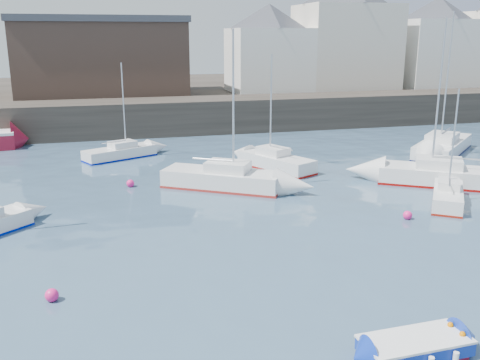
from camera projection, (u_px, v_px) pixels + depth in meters
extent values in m
plane|color=#2D4760|center=(341.00, 326.00, 16.39)|extent=(220.00, 220.00, 0.00)
cube|color=#28231E|center=(175.00, 116.00, 48.62)|extent=(90.00, 5.00, 3.00)
cube|color=#28231E|center=(154.00, 96.00, 65.43)|extent=(90.00, 32.00, 2.80)
cube|color=beige|center=(345.00, 47.00, 58.61)|extent=(10.00, 8.00, 9.00)
cube|color=white|center=(435.00, 54.00, 61.08)|extent=(9.00, 7.00, 7.50)
pyramid|color=#3A3D44|center=(439.00, 8.00, 59.77)|extent=(11.88, 11.88, 2.45)
cube|color=white|center=(269.00, 60.00, 56.23)|extent=(8.00, 7.00, 6.50)
pyramid|color=#3A3D44|center=(269.00, 16.00, 55.05)|extent=(11.14, 11.14, 2.45)
cube|color=#3D2D26|center=(102.00, 59.00, 53.33)|extent=(16.00, 10.00, 7.00)
cube|color=#3A3D44|center=(99.00, 19.00, 52.33)|extent=(16.40, 10.40, 0.60)
cube|color=maroon|center=(414.00, 354.00, 14.82)|extent=(2.79, 1.22, 0.14)
cube|color=#0F2EA5|center=(415.00, 346.00, 14.75)|extent=(3.03, 1.38, 0.38)
cube|color=white|center=(415.00, 339.00, 14.69)|extent=(3.09, 1.40, 0.07)
cube|color=white|center=(415.00, 344.00, 14.74)|extent=(2.42, 0.97, 0.34)
cube|color=tan|center=(415.00, 342.00, 14.71)|extent=(0.24, 0.90, 0.05)
cylinder|color=white|center=(376.00, 337.00, 15.23)|extent=(0.15, 0.15, 0.30)
cylinder|color=white|center=(399.00, 333.00, 15.44)|extent=(0.15, 0.15, 0.30)
cylinder|color=white|center=(422.00, 329.00, 15.66)|extent=(0.15, 0.15, 0.30)
cylinder|color=white|center=(456.00, 357.00, 14.29)|extent=(0.15, 0.15, 0.30)
cube|color=silver|center=(222.00, 179.00, 31.04)|extent=(7.00, 5.59, 1.03)
cube|color=maroon|center=(222.00, 187.00, 31.15)|extent=(7.07, 5.64, 0.14)
cube|color=silver|center=(228.00, 166.00, 30.72)|extent=(2.93, 2.70, 0.57)
cylinder|color=silver|center=(233.00, 103.00, 29.66)|extent=(0.11, 0.11, 7.93)
cube|color=silver|center=(448.00, 197.00, 28.10)|extent=(3.81, 4.50, 0.81)
cube|color=maroon|center=(447.00, 203.00, 28.20)|extent=(3.85, 4.55, 0.11)
cube|color=silver|center=(449.00, 184.00, 28.14)|extent=(1.80, 1.91, 0.45)
cylinder|color=silver|center=(454.00, 139.00, 27.72)|extent=(0.09, 0.09, 5.19)
cube|color=silver|center=(444.00, 176.00, 31.75)|extent=(7.54, 6.00, 1.03)
cube|color=#850805|center=(443.00, 184.00, 31.87)|extent=(7.62, 6.06, 0.14)
cube|color=silver|center=(439.00, 163.00, 31.65)|extent=(3.15, 2.90, 0.57)
cylinder|color=silver|center=(439.00, 95.00, 30.71)|extent=(0.11, 0.11, 8.54)
cube|color=silver|center=(276.00, 162.00, 35.47)|extent=(4.15, 5.90, 0.93)
cube|color=maroon|center=(276.00, 168.00, 35.58)|extent=(4.19, 5.96, 0.12)
cube|color=silver|center=(273.00, 151.00, 35.49)|extent=(2.10, 2.39, 0.52)
cylinder|color=silver|center=(271.00, 105.00, 34.90)|extent=(0.10, 0.10, 6.54)
cube|color=silver|center=(443.00, 147.00, 40.06)|extent=(7.66, 7.27, 1.03)
cube|color=#0B1142|center=(442.00, 153.00, 40.17)|extent=(7.74, 7.34, 0.14)
cube|color=silver|center=(442.00, 137.00, 39.52)|extent=(3.37, 3.30, 0.57)
cylinder|color=silver|center=(447.00, 78.00, 38.06)|extent=(0.11, 0.11, 9.21)
cube|color=silver|center=(120.00, 153.00, 38.62)|extent=(5.41, 3.76, 0.78)
cube|color=#0013A2|center=(120.00, 157.00, 38.71)|extent=(5.46, 3.80, 0.10)
cube|color=silver|center=(122.00, 144.00, 38.62)|extent=(2.18, 1.92, 0.43)
cylinder|color=silver|center=(124.00, 106.00, 38.06)|extent=(0.09, 0.09, 5.99)
sphere|color=#F11E79|center=(52.00, 301.00, 17.96)|extent=(0.46, 0.46, 0.46)
sphere|color=#F11E79|center=(407.00, 219.00, 25.91)|extent=(0.44, 0.44, 0.44)
sphere|color=#F11E79|center=(131.00, 187.00, 31.44)|extent=(0.46, 0.46, 0.46)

